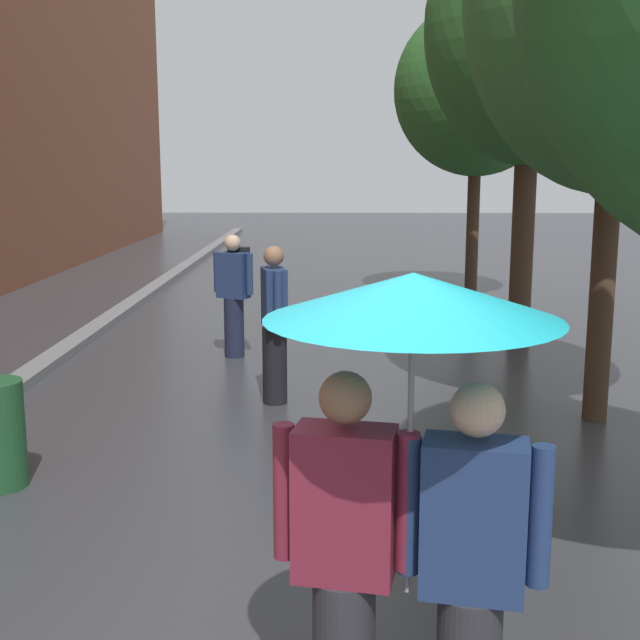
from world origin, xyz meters
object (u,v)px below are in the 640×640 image
object	(u,v)px
street_tree_2	(532,29)
couple_under_umbrella	(409,449)
pedestrian_walking_midground	(234,292)
pedestrian_walking_far	(274,324)
street_tree_3	(477,90)

from	to	relation	value
street_tree_2	couple_under_umbrella	distance (m)	9.01
couple_under_umbrella	pedestrian_walking_midground	bearing A→B (deg)	101.92
couple_under_umbrella	pedestrian_walking_far	xyz separation A→B (m)	(-0.92, 5.40, -0.56)
pedestrian_walking_far	street_tree_2	bearing A→B (deg)	41.89
pedestrian_walking_midground	couple_under_umbrella	bearing A→B (deg)	-78.08
street_tree_2	couple_under_umbrella	size ratio (longest dim) A/B	2.87
pedestrian_walking_midground	pedestrian_walking_far	distance (m)	2.25
couple_under_umbrella	pedestrian_walking_far	bearing A→B (deg)	99.63
street_tree_2	pedestrian_walking_midground	bearing A→B (deg)	-169.51
pedestrian_walking_far	couple_under_umbrella	bearing A→B (deg)	-80.37
street_tree_2	pedestrian_walking_midground	xyz separation A→B (m)	(-3.86, -0.72, -3.35)
couple_under_umbrella	pedestrian_walking_midground	xyz separation A→B (m)	(-1.59, 7.54, -0.55)
street_tree_2	street_tree_3	distance (m)	3.87
street_tree_2	couple_under_umbrella	world-z (taller)	street_tree_2
pedestrian_walking_midground	pedestrian_walking_far	bearing A→B (deg)	-72.49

